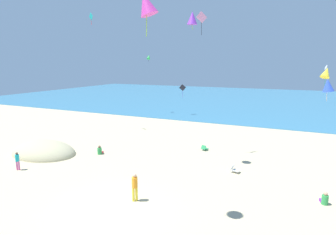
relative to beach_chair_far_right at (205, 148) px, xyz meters
The scene contains 18 objects.
ground_plane 2.86m from the beach_chair_far_right, 123.03° to the right, with size 120.00×120.00×0.00m, color #C6B58C.
ocean_water 42.08m from the beach_chair_far_right, 92.12° to the left, with size 120.00×60.00×0.05m, color teal.
dune_mound 14.78m from the beach_chair_far_right, 151.46° to the right, with size 6.27×4.39×2.33m, color #BEB288.
beach_chair_far_right is the anchor object (origin of this frame).
beach_chair_mid_beach 5.66m from the beach_chair_far_right, 49.78° to the right, with size 0.71×0.60×0.60m.
person_0 15.80m from the beach_chair_far_right, 137.18° to the right, with size 0.38×0.38×1.42m.
person_1 11.69m from the beach_chair_far_right, 36.71° to the right, with size 0.49×0.68×0.77m.
person_2 11.28m from the beach_chair_far_right, 94.35° to the right, with size 0.48×0.48×1.72m.
person_3 9.70m from the beach_chair_far_right, 148.87° to the right, with size 0.44×0.68×0.81m.
kite_pink 11.64m from the beach_chair_far_right, 95.92° to the right, with size 0.72×0.74×1.93m.
kite_white 19.87m from the beach_chair_far_right, 54.73° to the left, with size 0.24×0.65×1.62m.
kite_magenta 16.47m from the beach_chair_far_right, 85.93° to the right, with size 1.31×1.16×2.02m.
kite_black 19.09m from the beach_chair_far_right, 117.99° to the left, with size 1.00×0.53×2.08m.
kite_purple 11.88m from the beach_chair_far_right, 89.06° to the right, with size 1.05×1.04×1.28m.
kite_teal 19.73m from the beach_chair_far_right, behind, with size 0.80×0.39×1.37m.
kite_blue 13.76m from the beach_chair_far_right, 42.90° to the right, with size 0.76×0.70×1.17m.
kite_yellow 11.80m from the beach_chair_far_right, ahead, with size 1.01×1.15×1.93m.
kite_green 23.28m from the beach_chair_far_right, 132.24° to the left, with size 0.68×0.92×1.22m.
Camera 1 is at (8.76, -11.83, 7.98)m, focal length 29.48 mm.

